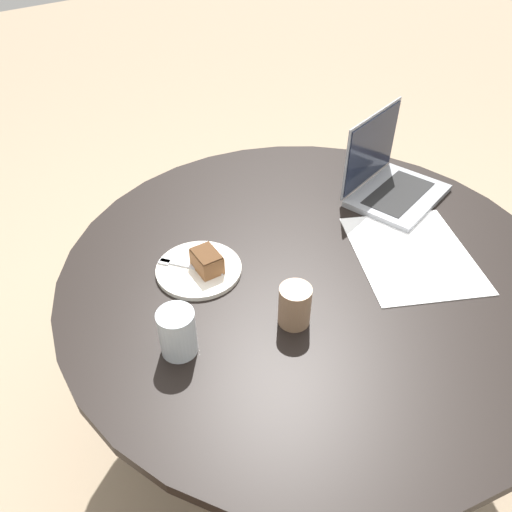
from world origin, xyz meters
TOP-DOWN VIEW (x-y plane):
  - ground_plane at (0.00, 0.00)m, footprint 12.00×12.00m
  - dining_table at (0.00, 0.00)m, footprint 1.28×1.28m
  - paper_document at (-0.14, -0.23)m, footprint 0.46×0.44m
  - plate at (0.17, 0.24)m, footprint 0.22×0.22m
  - cake_slice at (0.15, 0.22)m, footprint 0.09×0.07m
  - fork at (0.19, 0.26)m, footprint 0.15×0.11m
  - coffee_glass at (-0.11, 0.17)m, footprint 0.07×0.07m
  - water_glass at (-0.01, 0.41)m, footprint 0.08×0.08m
  - laptop at (0.09, -0.41)m, footprint 0.27×0.33m

SIDE VIEW (x-z plane):
  - ground_plane at x=0.00m, z-range 0.00..0.00m
  - dining_table at x=0.00m, z-range 0.23..0.94m
  - paper_document at x=-0.14m, z-range 0.71..0.71m
  - plate at x=0.17m, z-range 0.71..0.72m
  - fork at x=0.19m, z-range 0.72..0.73m
  - cake_slice at x=0.15m, z-range 0.72..0.78m
  - laptop at x=0.09m, z-range 0.64..0.88m
  - coffee_glass at x=-0.11m, z-range 0.71..0.81m
  - water_glass at x=-0.01m, z-range 0.71..0.82m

